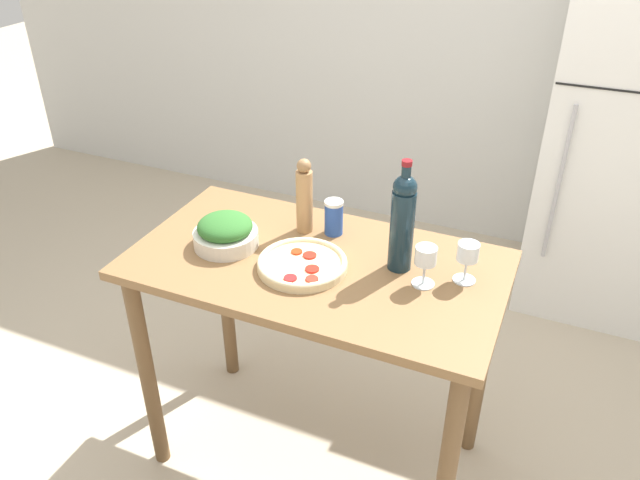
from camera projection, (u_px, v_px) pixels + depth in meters
The scene contains 11 objects.
ground_plane at pixel (317, 450), 2.47m from camera, with size 14.00×14.00×0.00m, color #BCAD93.
wall_back at pixel (464, 12), 3.33m from camera, with size 6.40×0.08×2.60m.
refrigerator at pixel (624, 147), 2.96m from camera, with size 0.71×0.73×1.67m.
prep_counter at pixel (316, 299), 2.08m from camera, with size 1.20×0.66×0.90m.
wine_bottle at pixel (402, 220), 1.88m from camera, with size 0.07×0.07×0.37m.
wine_glass_near at pixel (426, 258), 1.84m from camera, with size 0.07×0.07×0.13m.
wine_glass_far at pixel (468, 255), 1.86m from camera, with size 0.07×0.07×0.13m.
pepper_mill at pixel (304, 197), 2.10m from camera, with size 0.06×0.06×0.27m.
salad_bowl at pixel (225, 232), 2.05m from camera, with size 0.21×0.21×0.11m.
homemade_pizza at pixel (302, 264), 1.96m from camera, with size 0.28×0.28×0.03m.
salt_canister at pixel (334, 217), 2.12m from camera, with size 0.06×0.06×0.12m.
Camera 1 is at (0.68, -1.53, 2.00)m, focal length 35.00 mm.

